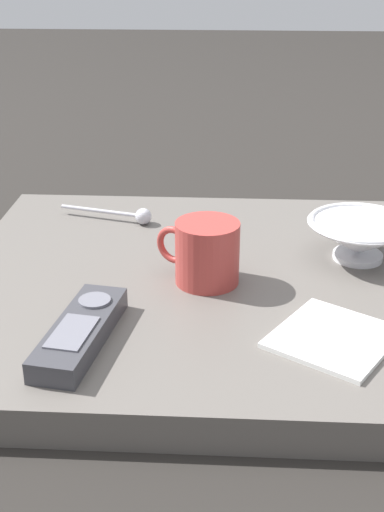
{
  "coord_description": "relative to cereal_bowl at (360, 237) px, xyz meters",
  "views": [
    {
      "loc": [
        0.81,
        0.02,
        0.45
      ],
      "look_at": [
        -0.02,
        -0.02,
        0.07
      ],
      "focal_mm": 48.06,
      "sensor_mm": 36.0,
      "label": 1
    }
  ],
  "objects": [
    {
      "name": "cereal_bowl",
      "position": [
        0.0,
        0.0,
        0.0
      ],
      "size": [
        0.15,
        0.15,
        0.06
      ],
      "color": "silver",
      "rests_on": "table"
    },
    {
      "name": "table",
      "position": [
        0.06,
        -0.21,
        -0.06
      ],
      "size": [
        0.59,
        0.67,
        0.05
      ],
      "color": "#5B5651",
      "rests_on": "ground"
    },
    {
      "name": "folded_napkin",
      "position": [
        0.22,
        -0.06,
        -0.03
      ],
      "size": [
        0.17,
        0.17,
        0.01
      ],
      "color": "white",
      "rests_on": "table"
    },
    {
      "name": "ground_plane",
      "position": [
        0.06,
        -0.21,
        -0.08
      ],
      "size": [
        6.0,
        6.0,
        0.0
      ],
      "primitive_type": "plane",
      "color": "black"
    },
    {
      "name": "tv_remote_near",
      "position": [
        0.24,
        -0.34,
        -0.02
      ],
      "size": [
        0.18,
        0.08,
        0.03
      ],
      "color": "#38383D",
      "rests_on": "table"
    },
    {
      "name": "teaspoon",
      "position": [
        -0.11,
        -0.33,
        -0.02
      ],
      "size": [
        0.05,
        0.15,
        0.03
      ],
      "color": "silver",
      "rests_on": "table"
    },
    {
      "name": "coffee_mug",
      "position": [
        0.08,
        -0.21,
        0.01
      ],
      "size": [
        0.08,
        0.11,
        0.08
      ],
      "color": "#A53833",
      "rests_on": "table"
    }
  ]
}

